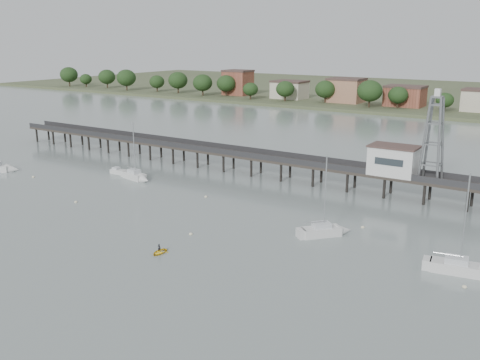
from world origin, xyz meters
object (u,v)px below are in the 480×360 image
object	(u,v)px
lattice_tower	(433,139)
sailboat_a	(1,169)
white_tender	(119,172)
yellow_dinghy	(159,253)
pier	(271,159)
sailboat_b	(138,177)
sailboat_d	(467,270)
sailboat_c	(328,231)

from	to	relation	value
lattice_tower	sailboat_a	distance (m)	87.08
white_tender	yellow_dinghy	distance (m)	45.21
pier	sailboat_a	world-z (taller)	sailboat_a
sailboat_b	sailboat_a	size ratio (longest dim) A/B	0.88
sailboat_d	yellow_dinghy	size ratio (longest dim) A/B	5.17
pier	yellow_dinghy	world-z (taller)	pier
lattice_tower	yellow_dinghy	world-z (taller)	lattice_tower
pier	sailboat_a	distance (m)	57.58
sailboat_d	sailboat_b	world-z (taller)	sailboat_d
sailboat_b	yellow_dinghy	world-z (taller)	sailboat_b
pier	yellow_dinghy	xyz separation A→B (m)	(7.99, -42.79, -3.79)
sailboat_a	yellow_dinghy	world-z (taller)	sailboat_a
sailboat_b	yellow_dinghy	bearing A→B (deg)	-30.90
sailboat_c	white_tender	distance (m)	52.44
sailboat_b	sailboat_c	world-z (taller)	sailboat_c
pier	yellow_dinghy	distance (m)	43.69
pier	white_tender	size ratio (longest dim) A/B	37.42
lattice_tower	sailboat_b	xyz separation A→B (m)	(-52.49, -16.79, -10.45)
pier	lattice_tower	size ratio (longest dim) A/B	9.68
lattice_tower	white_tender	size ratio (longest dim) A/B	3.87
pier	sailboat_c	size ratio (longest dim) A/B	12.10
pier	white_tender	distance (m)	31.89
lattice_tower	yellow_dinghy	bearing A→B (deg)	-118.78
pier	sailboat_d	bearing A→B (deg)	-32.31
sailboat_c	sailboat_d	bearing A→B (deg)	-57.60
sailboat_a	yellow_dinghy	bearing A→B (deg)	-47.00
lattice_tower	white_tender	world-z (taller)	lattice_tower
lattice_tower	sailboat_a	world-z (taller)	lattice_tower
sailboat_d	sailboat_a	size ratio (longest dim) A/B	0.95
lattice_tower	sailboat_d	world-z (taller)	lattice_tower
pier	lattice_tower	bearing A→B (deg)	0.00
lattice_tower	sailboat_d	xyz separation A→B (m)	(11.75, -27.35, -10.46)
sailboat_d	sailboat_a	distance (m)	93.65
lattice_tower	sailboat_d	distance (m)	31.55
sailboat_d	sailboat_c	distance (m)	19.67
pier	sailboat_c	bearing A→B (deg)	-45.57
pier	lattice_tower	xyz separation A→B (m)	(31.50, 0.00, 7.31)
pier	sailboat_c	world-z (taller)	sailboat_c
lattice_tower	sailboat_c	xyz separation A→B (m)	(-7.68, -24.30, -10.45)
sailboat_c	white_tender	bearing A→B (deg)	121.35
sailboat_c	yellow_dinghy	xyz separation A→B (m)	(-15.82, -18.49, -0.65)
sailboat_b	sailboat_a	bearing A→B (deg)	-148.71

